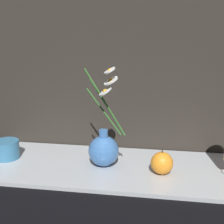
% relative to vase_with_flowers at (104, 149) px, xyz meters
% --- Properties ---
extents(ground_plane, '(6.00, 6.00, 0.00)m').
position_rel_vase_with_flowers_xyz_m(ground_plane, '(0.04, 0.01, -0.07)').
color(ground_plane, black).
extents(shelf, '(0.89, 0.33, 0.01)m').
position_rel_vase_with_flowers_xyz_m(shelf, '(0.04, 0.01, -0.07)').
color(shelf, '#B2B7BC').
rests_on(shelf, ground_plane).
extents(vase_with_flowers, '(0.13, 0.18, 0.33)m').
position_rel_vase_with_flowers_xyz_m(vase_with_flowers, '(0.00, 0.00, 0.00)').
color(vase_with_flowers, '#3F72B7').
rests_on(vase_with_flowers, shelf).
extents(yellow_mug, '(0.10, 0.09, 0.06)m').
position_rel_vase_with_flowers_xyz_m(yellow_mug, '(-0.34, 0.01, -0.03)').
color(yellow_mug, teal).
rests_on(yellow_mug, shelf).
extents(orange_fruit, '(0.07, 0.07, 0.08)m').
position_rel_vase_with_flowers_xyz_m(orange_fruit, '(0.19, -0.03, -0.02)').
color(orange_fruit, orange).
rests_on(orange_fruit, shelf).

